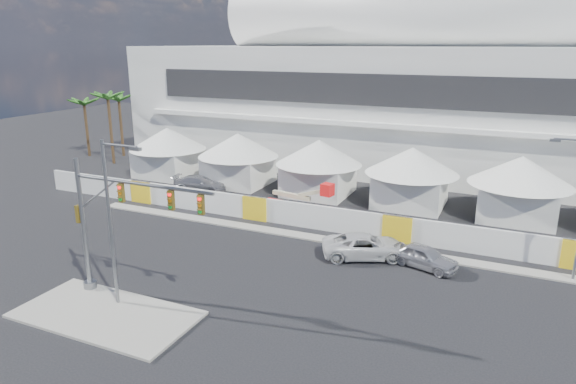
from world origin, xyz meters
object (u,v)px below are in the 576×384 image
at_px(sedan_silver, 424,257).
at_px(streetlight_median, 113,213).
at_px(lot_car_c, 200,184).
at_px(boom_lift, 287,205).
at_px(pickup_curb, 365,246).
at_px(traffic_mast, 107,224).

xyz_separation_m(sedan_silver, streetlight_median, (-14.74, -12.34, 4.77)).
xyz_separation_m(lot_car_c, boom_lift, (11.20, -3.34, 0.17)).
bearing_deg(sedan_silver, boom_lift, 82.60).
xyz_separation_m(sedan_silver, lot_car_c, (-23.91, 9.26, 0.01)).
distance_m(lot_car_c, boom_lift, 11.69).
bearing_deg(pickup_curb, sedan_silver, -115.03).
xyz_separation_m(pickup_curb, boom_lift, (-8.65, 5.91, 0.12)).
bearing_deg(sedan_silver, pickup_curb, 107.41).
bearing_deg(pickup_curb, boom_lift, 30.79).
bearing_deg(streetlight_median, traffic_mast, 148.28).
xyz_separation_m(pickup_curb, lot_car_c, (-19.85, 9.25, -0.05)).
distance_m(sedan_silver, traffic_mast, 20.05).
distance_m(streetlight_median, boom_lift, 18.94).
bearing_deg(pickup_curb, lot_car_c, 40.15).
bearing_deg(pickup_curb, traffic_mast, 109.60).
height_order(sedan_silver, pickup_curb, pickup_curb).
relative_size(sedan_silver, boom_lift, 0.64).
distance_m(traffic_mast, boom_lift, 18.18).
distance_m(sedan_silver, boom_lift, 14.02).
bearing_deg(lot_car_c, pickup_curb, -125.68).
bearing_deg(boom_lift, traffic_mast, -89.88).
xyz_separation_m(lot_car_c, streetlight_median, (9.17, -21.61, 4.76)).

